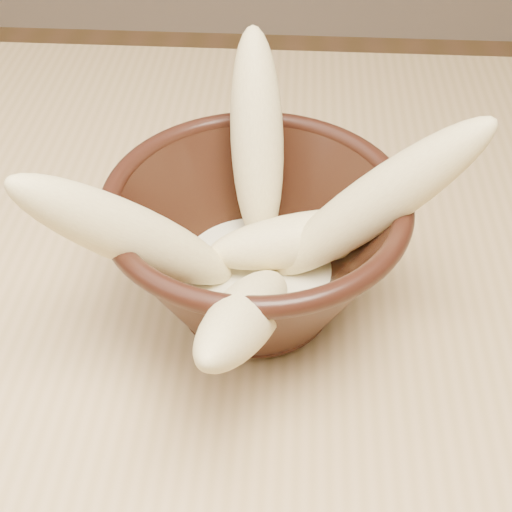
{
  "coord_description": "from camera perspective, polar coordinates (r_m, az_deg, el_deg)",
  "views": [
    {
      "loc": [
        -0.13,
        -0.4,
        1.15
      ],
      "look_at": [
        -0.15,
        -0.03,
        0.81
      ],
      "focal_mm": 50.0,
      "sensor_mm": 36.0,
      "label": 1
    }
  ],
  "objects": [
    {
      "name": "table",
      "position": [
        0.64,
        14.19,
        -7.78
      ],
      "size": [
        1.2,
        0.8,
        0.75
      ],
      "color": "tan",
      "rests_on": "ground"
    },
    {
      "name": "bowl",
      "position": [
        0.5,
        -0.0,
        0.82
      ],
      "size": [
        0.21,
        0.21,
        0.11
      ],
      "rotation": [
        0.0,
        0.0,
        0.0
      ],
      "color": "black",
      "rests_on": "table"
    },
    {
      "name": "milk_puddle",
      "position": [
        0.52,
        -0.0,
        -1.47
      ],
      "size": [
        0.12,
        0.12,
        0.02
      ],
      "primitive_type": "cylinder",
      "color": "beige",
      "rests_on": "bowl"
    },
    {
      "name": "banana_upright",
      "position": [
        0.53,
        0.09,
        9.34
      ],
      "size": [
        0.05,
        0.12,
        0.16
      ],
      "primitive_type": "ellipsoid",
      "rotation": [
        0.51,
        0.0,
        3.28
      ],
      "color": "#D4BC7D",
      "rests_on": "bowl"
    },
    {
      "name": "banana_left",
      "position": [
        0.45,
        -9.76,
        1.6
      ],
      "size": [
        0.15,
        0.11,
        0.16
      ],
      "primitive_type": "ellipsoid",
      "rotation": [
        0.78,
        0.0,
        -1.03
      ],
      "color": "#D4BC7D",
      "rests_on": "bowl"
    },
    {
      "name": "banana_right",
      "position": [
        0.48,
        9.48,
        4.16
      ],
      "size": [
        0.16,
        0.04,
        0.16
      ],
      "primitive_type": "ellipsoid",
      "rotation": [
        0.76,
        0.0,
        1.56
      ],
      "color": "#D4BC7D",
      "rests_on": "bowl"
    },
    {
      "name": "banana_across",
      "position": [
        0.51,
        3.75,
        1.35
      ],
      "size": [
        0.15,
        0.07,
        0.05
      ],
      "primitive_type": "ellipsoid",
      "rotation": [
        1.5,
        0.0,
        1.8
      ],
      "color": "#D4BC7D",
      "rests_on": "bowl"
    },
    {
      "name": "banana_front",
      "position": [
        0.43,
        -0.76,
        -4.7
      ],
      "size": [
        0.07,
        0.17,
        0.12
      ],
      "primitive_type": "ellipsoid",
      "rotation": [
        1.04,
        0.0,
        -0.2
      ],
      "color": "#D4BC7D",
      "rests_on": "bowl"
    }
  ]
}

